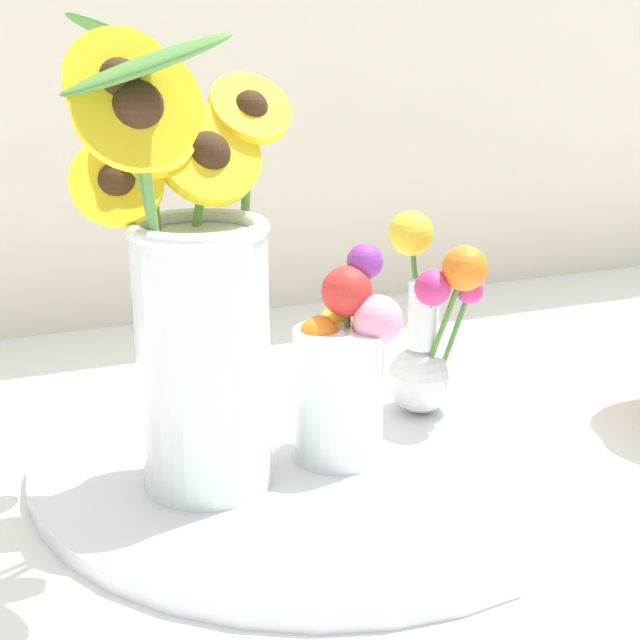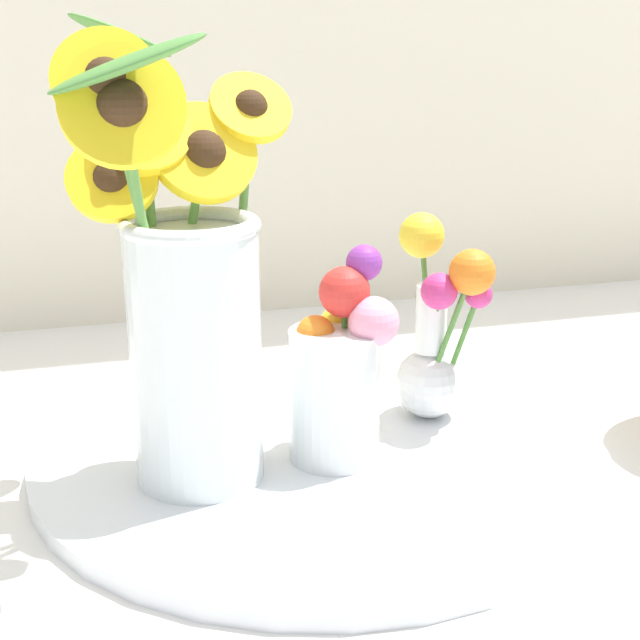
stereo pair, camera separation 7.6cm
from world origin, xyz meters
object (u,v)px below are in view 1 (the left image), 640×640
at_px(serving_tray, 320,448).
at_px(vase_small_center, 342,371).
at_px(mason_jar_sunflowers, 194,306).
at_px(vase_bulb_right, 428,329).

height_order(serving_tray, vase_small_center, vase_small_center).
bearing_deg(serving_tray, mason_jar_sunflowers, -162.76).
distance_m(serving_tray, vase_bulb_right, 0.15).
bearing_deg(vase_bulb_right, serving_tray, -169.16).
height_order(mason_jar_sunflowers, vase_small_center, mason_jar_sunflowers).
bearing_deg(mason_jar_sunflowers, serving_tray, 17.24).
bearing_deg(vase_bulb_right, vase_small_center, -153.64).
bearing_deg(serving_tray, vase_small_center, -78.43).
xyz_separation_m(serving_tray, vase_bulb_right, (0.12, 0.02, 0.09)).
distance_m(serving_tray, mason_jar_sunflowers, 0.20).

